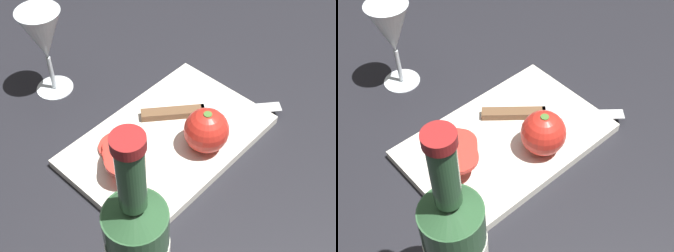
% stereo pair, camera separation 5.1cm
% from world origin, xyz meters
% --- Properties ---
extents(ground_plane, '(3.00, 3.00, 0.00)m').
position_xyz_m(ground_plane, '(0.00, 0.00, 0.00)').
color(ground_plane, black).
extents(cutting_board, '(0.35, 0.23, 0.02)m').
position_xyz_m(cutting_board, '(0.08, -0.02, 0.01)').
color(cutting_board, silver).
rests_on(cutting_board, ground_plane).
extents(wine_bottle, '(0.08, 0.08, 0.32)m').
position_xyz_m(wine_bottle, '(-0.14, -0.18, 0.11)').
color(wine_bottle, '#2D5633').
rests_on(wine_bottle, ground_plane).
extents(wine_glass, '(0.08, 0.08, 0.18)m').
position_xyz_m(wine_glass, '(0.03, 0.25, 0.12)').
color(wine_glass, silver).
rests_on(wine_glass, ground_plane).
extents(whole_tomato, '(0.08, 0.08, 0.08)m').
position_xyz_m(whole_tomato, '(0.11, -0.08, 0.06)').
color(whole_tomato, red).
rests_on(whole_tomato, cutting_board).
extents(knife, '(0.21, 0.19, 0.01)m').
position_xyz_m(knife, '(0.14, -0.01, 0.02)').
color(knife, silver).
rests_on(knife, cutting_board).
extents(tomato_slice_stack_near, '(0.10, 0.12, 0.05)m').
position_xyz_m(tomato_slice_stack_near, '(-0.02, -0.00, 0.04)').
color(tomato_slice_stack_near, red).
rests_on(tomato_slice_stack_near, cutting_board).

